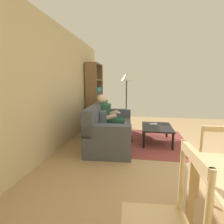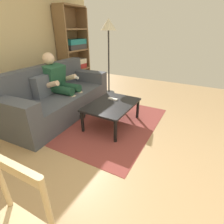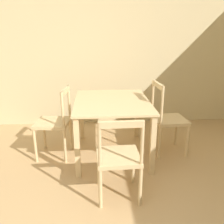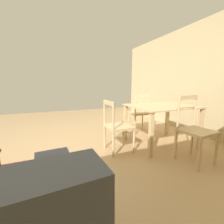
{
  "view_description": "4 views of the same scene",
  "coord_description": "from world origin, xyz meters",
  "px_view_note": "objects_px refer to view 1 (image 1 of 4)",
  "views": [
    {
      "loc": [
        -2.85,
        1.25,
        1.34
      ],
      "look_at": [
        0.95,
        1.9,
        0.71
      ],
      "focal_mm": 27.24,
      "sensor_mm": 36.0,
      "label": 1
    },
    {
      "loc": [
        -1.17,
        -0.38,
        1.49
      ],
      "look_at": [
        1.08,
        0.87,
        0.23
      ],
      "focal_mm": 27.56,
      "sensor_mm": 36.0,
      "label": 2
    },
    {
      "loc": [
        1.12,
        0.15,
        1.63
      ],
      "look_at": [
        -1.93,
        0.36,
        0.6
      ],
      "focal_mm": 39.47,
      "sensor_mm": 36.0,
      "label": 3
    },
    {
      "loc": [
        0.02,
        2.63,
        1.14
      ],
      "look_at": [
        -0.49,
        1.39,
        0.9
      ],
      "focal_mm": 24.13,
      "sensor_mm": 36.0,
      "label": 4
    }
  ],
  "objects_px": {
    "person_lounging": "(110,117)",
    "coffee_table": "(157,128)",
    "floor_lamp": "(127,82)",
    "dining_chair_facing_couch": "(224,171)",
    "tv_remote": "(153,124)",
    "couch": "(109,128)",
    "bookshelf": "(94,101)"
  },
  "relations": [
    {
      "from": "coffee_table",
      "to": "floor_lamp",
      "type": "height_order",
      "value": "floor_lamp"
    },
    {
      "from": "person_lounging",
      "to": "bookshelf",
      "type": "distance_m",
      "value": 1.53
    },
    {
      "from": "dining_chair_facing_couch",
      "to": "couch",
      "type": "bearing_deg",
      "value": 39.57
    },
    {
      "from": "person_lounging",
      "to": "coffee_table",
      "type": "height_order",
      "value": "person_lounging"
    },
    {
      "from": "tv_remote",
      "to": "dining_chair_facing_couch",
      "type": "xyz_separation_m",
      "value": [
        -2.25,
        -0.58,
        0.05
      ]
    },
    {
      "from": "person_lounging",
      "to": "tv_remote",
      "type": "distance_m",
      "value": 1.05
    },
    {
      "from": "coffee_table",
      "to": "tv_remote",
      "type": "xyz_separation_m",
      "value": [
        0.16,
        0.07,
        0.06
      ]
    },
    {
      "from": "tv_remote",
      "to": "bookshelf",
      "type": "height_order",
      "value": "bookshelf"
    },
    {
      "from": "person_lounging",
      "to": "bookshelf",
      "type": "height_order",
      "value": "bookshelf"
    },
    {
      "from": "coffee_table",
      "to": "person_lounging",
      "type": "bearing_deg",
      "value": 90.39
    },
    {
      "from": "couch",
      "to": "person_lounging",
      "type": "height_order",
      "value": "person_lounging"
    },
    {
      "from": "couch",
      "to": "bookshelf",
      "type": "bearing_deg",
      "value": 27.65
    },
    {
      "from": "couch",
      "to": "person_lounging",
      "type": "bearing_deg",
      "value": 1.12
    },
    {
      "from": "couch",
      "to": "dining_chair_facing_couch",
      "type": "xyz_separation_m",
      "value": [
        -1.95,
        -1.61,
        0.12
      ]
    },
    {
      "from": "floor_lamp",
      "to": "couch",
      "type": "bearing_deg",
      "value": 169.71
    },
    {
      "from": "person_lounging",
      "to": "bookshelf",
      "type": "xyz_separation_m",
      "value": [
        1.31,
        0.75,
        0.24
      ]
    },
    {
      "from": "person_lounging",
      "to": "floor_lamp",
      "type": "xyz_separation_m",
      "value": [
        1.34,
        -0.27,
        0.85
      ]
    },
    {
      "from": "coffee_table",
      "to": "tv_remote",
      "type": "bearing_deg",
      "value": 24.05
    },
    {
      "from": "person_lounging",
      "to": "dining_chair_facing_couch",
      "type": "height_order",
      "value": "person_lounging"
    },
    {
      "from": "tv_remote",
      "to": "floor_lamp",
      "type": "xyz_separation_m",
      "value": [
        1.17,
        0.76,
        1.03
      ]
    },
    {
      "from": "tv_remote",
      "to": "floor_lamp",
      "type": "bearing_deg",
      "value": -145.98
    },
    {
      "from": "couch",
      "to": "coffee_table",
      "type": "xyz_separation_m",
      "value": [
        0.14,
        -1.1,
        0.01
      ]
    },
    {
      "from": "tv_remote",
      "to": "floor_lamp",
      "type": "relative_size",
      "value": 0.1
    },
    {
      "from": "person_lounging",
      "to": "floor_lamp",
      "type": "bearing_deg",
      "value": -11.38
    },
    {
      "from": "person_lounging",
      "to": "tv_remote",
      "type": "bearing_deg",
      "value": -80.58
    },
    {
      "from": "tv_remote",
      "to": "floor_lamp",
      "type": "distance_m",
      "value": 1.73
    },
    {
      "from": "couch",
      "to": "tv_remote",
      "type": "height_order",
      "value": "couch"
    },
    {
      "from": "couch",
      "to": "bookshelf",
      "type": "distance_m",
      "value": 1.7
    },
    {
      "from": "floor_lamp",
      "to": "dining_chair_facing_couch",
      "type": "bearing_deg",
      "value": -158.56
    },
    {
      "from": "dining_chair_facing_couch",
      "to": "floor_lamp",
      "type": "distance_m",
      "value": 3.8
    },
    {
      "from": "bookshelf",
      "to": "dining_chair_facing_couch",
      "type": "height_order",
      "value": "bookshelf"
    },
    {
      "from": "bookshelf",
      "to": "dining_chair_facing_couch",
      "type": "xyz_separation_m",
      "value": [
        -3.39,
        -2.36,
        -0.37
      ]
    }
  ]
}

